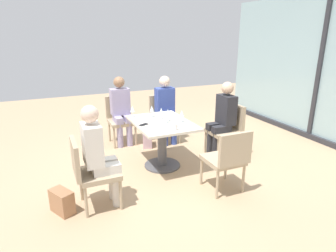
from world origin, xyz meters
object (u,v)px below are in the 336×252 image
Objects in this scene: coffee_cup at (175,127)px; wine_glass_5 at (182,113)px; person_side_end at (121,108)px; chair_front_right at (90,169)px; wine_glass_4 at (161,111)px; person_front_right at (98,152)px; chair_side_end at (120,117)px; cell_phone_on_table at (144,125)px; handbag_0 at (62,202)px; chair_far_left at (164,116)px; person_far_left at (166,107)px; wine_glass_0 at (152,109)px; handbag_1 at (147,139)px; dining_table_main at (162,135)px; wine_glass_3 at (166,114)px; chair_near_window at (227,127)px; wine_glass_1 at (168,112)px; person_near_window at (223,116)px; chair_far_right at (227,157)px; wine_glass_2 at (132,109)px.

wine_glass_5 is at bearing 140.20° from coffee_cup.
chair_front_right is at bearing -24.94° from person_side_end.
person_side_end is 1.15m from wine_glass_4.
chair_side_end is at bearing 158.92° from person_front_right.
wine_glass_5 is (-0.58, 1.47, 0.37)m from chair_front_right.
cell_phone_on_table is 1.52m from handbag_0.
chair_far_left is at bearing 103.14° from handbag_0.
chair_front_right is 1.00× the size of chair_side_end.
chair_front_right reaches higher than cell_phone_on_table.
person_far_left is (0.36, 0.79, 0.20)m from chair_side_end.
wine_glass_0 reaches higher than cell_phone_on_table.
handbag_1 is (0.06, -0.40, -0.56)m from person_far_left.
dining_table_main is 0.35m from wine_glass_3.
person_far_left is (0.11, -0.00, 0.20)m from chair_far_left.
chair_near_window is at bearing 49.10° from chair_side_end.
wine_glass_1 is at bearing 118.78° from chair_front_right.
wine_glass_1 is at bearing -90.88° from person_near_window.
wine_glass_1 is 1.00× the size of wine_glass_3.
handbag_0 is at bearing -51.11° from person_far_left.
person_near_window reaches higher than cell_phone_on_table.
handbag_0 is at bearing -100.52° from chair_far_right.
handbag_0 is (1.88, -1.23, -0.56)m from person_side_end.
wine_glass_1 reaches higher than chair_far_left.
handbag_1 is at bearing 106.56° from handbag_0.
person_front_right is (0.70, -1.09, 0.18)m from dining_table_main.
handbag_1 is (-0.88, -1.02, -0.56)m from person_near_window.
coffee_cup is (0.73, 0.07, -0.09)m from wine_glass_0.
chair_near_window is 2.90× the size of handbag_1.
wine_glass_3 reaches higher than chair_far_left.
chair_far_right is (2.11, 0.00, 0.00)m from chair_far_left.
wine_glass_3 is at bearing 83.80° from handbag_0.
person_near_window is 1.00m from wine_glass_1.
chair_front_right is 1.57m from wine_glass_0.
dining_table_main is 0.36m from wine_glass_1.
cell_phone_on_table is at bearing -94.06° from wine_glass_3.
wine_glass_4 and wine_glass_5 have the same top height.
coffee_cup is at bearing 71.77° from handbag_0.
chair_far_left is at bearing 128.34° from wine_glass_2.
person_front_right is at bearing -22.17° from person_side_end.
person_far_left is 6.81× the size of wine_glass_1.
handbag_1 is at bearing 168.86° from wine_glass_0.
person_far_left is at bearing 169.41° from wine_glass_5.
wine_glass_3 is 0.62× the size of handbag_0.
cell_phone_on_table is at bearing -3.97° from handbag_1.
cell_phone_on_table is 0.48× the size of handbag_1.
wine_glass_1 reaches higher than cell_phone_on_table.
chair_front_right and chair_far_left have the same top height.
chair_far_left is 0.57m from handbag_1.
person_side_end reaches higher than handbag_0.
person_front_right reaches higher than chair_front_right.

